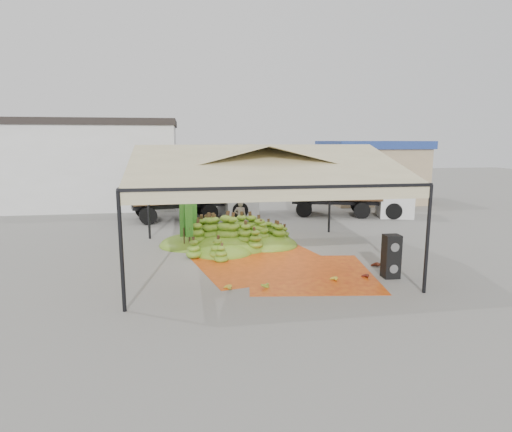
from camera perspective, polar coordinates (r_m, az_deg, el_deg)
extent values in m
plane|color=slate|center=(15.15, 0.18, -5.85)|extent=(90.00, 90.00, 0.00)
cylinder|color=black|center=(10.81, -17.51, -4.64)|extent=(0.10, 0.10, 3.00)
cylinder|color=black|center=(12.48, 21.90, -2.96)|extent=(0.10, 0.10, 3.00)
cylinder|color=black|center=(18.62, -14.16, 1.57)|extent=(0.10, 0.10, 3.00)
cylinder|color=black|center=(19.64, 9.80, 2.15)|extent=(0.10, 0.10, 3.00)
pyramid|color=beige|center=(14.58, 0.19, 7.49)|extent=(8.00, 8.00, 1.00)
cube|color=black|center=(14.61, 0.19, 5.53)|extent=(8.00, 8.00, 0.08)
cube|color=beige|center=(14.63, 0.19, 4.83)|extent=(8.00, 8.00, 0.36)
cube|color=silver|center=(29.40, -24.46, 5.96)|extent=(14.00, 6.00, 5.00)
cube|color=black|center=(29.37, -24.85, 11.21)|extent=(14.30, 6.30, 0.40)
cube|color=tan|center=(30.15, 15.03, 5.26)|extent=(6.00, 5.00, 3.60)
cube|color=navy|center=(30.06, 15.21, 9.15)|extent=(6.30, 5.30, 0.50)
cube|color=#DC5314|center=(14.83, 1.10, -6.19)|extent=(5.35, 5.19, 0.01)
cube|color=orange|center=(13.78, 7.21, -7.54)|extent=(4.40, 4.56, 0.01)
ellipsoid|color=#4A7217|center=(16.97, -3.30, -2.00)|extent=(7.05, 6.49, 1.22)
ellipsoid|color=gold|center=(13.08, 10.09, -8.17)|extent=(0.49, 0.43, 0.20)
ellipsoid|color=gold|center=(12.18, -4.11, -9.38)|extent=(0.56, 0.50, 0.21)
ellipsoid|color=#511F12|center=(13.57, 14.19, -7.69)|extent=(0.45, 0.40, 0.18)
ellipsoid|color=#5D2D15|center=(14.78, 15.59, -6.23)|extent=(0.58, 0.56, 0.20)
ellipsoid|color=#557A19|center=(12.40, 0.96, -9.03)|extent=(0.57, 0.56, 0.20)
ellipsoid|color=#537D1A|center=(14.54, -8.42, 3.90)|extent=(0.24, 0.24, 0.20)
ellipsoid|color=#537D1A|center=(14.64, -2.52, 4.04)|extent=(0.24, 0.24, 0.20)
ellipsoid|color=#537D1A|center=(14.90, 3.23, 4.13)|extent=(0.24, 0.24, 0.20)
cube|color=black|center=(13.80, 17.51, -6.49)|extent=(0.49, 0.43, 0.67)
cube|color=black|center=(13.63, 17.65, -3.79)|extent=(0.49, 0.43, 0.67)
imported|color=gray|center=(19.23, -2.10, -0.13)|extent=(0.61, 0.47, 1.50)
cube|color=#482E18|center=(23.06, -10.18, 2.14)|extent=(5.27, 3.20, 0.12)
cube|color=silver|center=(23.86, -2.51, 2.79)|extent=(2.17, 2.47, 2.26)
cylinder|color=black|center=(21.93, -14.19, 0.02)|extent=(0.93, 0.47, 0.89)
cylinder|color=black|center=(23.86, -14.76, 0.79)|extent=(0.93, 0.47, 0.89)
cylinder|color=black|center=(22.50, -6.22, 0.52)|extent=(0.93, 0.47, 0.89)
cylinder|color=black|center=(24.38, -7.40, 1.24)|extent=(0.93, 0.47, 0.89)
cylinder|color=black|center=(22.97, -2.18, 0.77)|extent=(0.93, 0.47, 0.89)
cylinder|color=black|center=(24.82, -3.65, 1.46)|extent=(0.93, 0.47, 0.89)
ellipsoid|color=#407618|center=(23.00, -10.22, 3.35)|extent=(4.21, 2.52, 0.69)
cube|color=yellow|center=(23.05, -9.05, 4.38)|extent=(2.32, 2.31, 0.24)
cube|color=#4A2B18|center=(24.41, 10.58, 2.52)|extent=(5.28, 3.53, 0.12)
cube|color=silver|center=(24.79, 17.99, 2.54)|extent=(2.28, 2.54, 2.23)
cylinder|color=black|center=(23.50, 6.42, 0.91)|extent=(0.92, 0.53, 0.87)
cylinder|color=black|center=(25.41, 6.49, 1.60)|extent=(0.92, 0.53, 0.87)
cylinder|color=black|center=(23.66, 13.95, 0.73)|extent=(0.92, 0.53, 0.87)
cylinder|color=black|center=(25.56, 13.46, 1.43)|extent=(0.92, 0.53, 0.87)
cylinder|color=black|center=(23.91, 17.87, 0.64)|extent=(0.92, 0.53, 0.87)
cylinder|color=black|center=(25.79, 17.10, 1.34)|extent=(0.92, 0.53, 0.87)
ellipsoid|color=#456E17|center=(24.35, 10.62, 3.65)|extent=(4.21, 2.78, 0.68)
cube|color=yellow|center=(24.35, 11.79, 4.53)|extent=(2.41, 2.41, 0.24)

